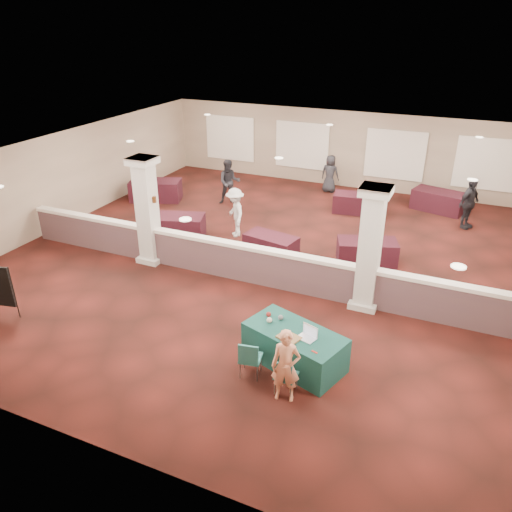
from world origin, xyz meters
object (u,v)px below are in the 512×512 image
at_px(far_table_back_right, 439,201).
at_px(attendee_a, 229,182).
at_px(far_table_front_center, 271,245).
at_px(far_table_front_left, 175,227).
at_px(far_table_back_left, 156,190).
at_px(attendee_b, 235,212).
at_px(conf_chair_main, 285,375).
at_px(far_table_front_right, 367,252).
at_px(near_table, 294,347).
at_px(attendee_d, 330,174).
at_px(far_table_back_center, 357,203).
at_px(attendee_c, 469,203).
at_px(woman, 286,366).
at_px(conf_chair_side, 250,357).

height_order(far_table_back_right, attendee_a, attendee_a).
bearing_deg(far_table_back_right, far_table_front_center, -125.05).
height_order(far_table_front_left, far_table_back_right, far_table_front_left).
xyz_separation_m(far_table_back_left, attendee_b, (4.50, -1.96, 0.43)).
relative_size(conf_chair_main, attendee_b, 0.49).
distance_m(far_table_front_right, far_table_back_left, 9.26).
bearing_deg(near_table, far_table_front_right, 104.54).
bearing_deg(far_table_front_left, near_table, -38.71).
distance_m(far_table_front_center, far_table_back_right, 7.57).
height_order(conf_chair_main, attendee_b, attendee_b).
bearing_deg(attendee_d, far_table_back_right, 177.39).
bearing_deg(near_table, attendee_b, 144.38).
relative_size(far_table_back_center, far_table_back_right, 0.92).
xyz_separation_m(far_table_back_right, attendee_c, (1.05, -1.39, 0.51)).
xyz_separation_m(near_table, woman, (0.21, -1.10, 0.36)).
bearing_deg(far_table_back_right, far_table_back_center, -152.83).
xyz_separation_m(far_table_front_left, attendee_a, (0.18, 3.70, 0.50)).
xyz_separation_m(far_table_back_center, attendee_c, (3.84, 0.04, 0.54)).
height_order(woman, attendee_d, attendee_d).
distance_m(conf_chair_main, far_table_front_right, 6.45).
bearing_deg(attendee_b, attendee_c, 78.09).
bearing_deg(far_table_back_right, conf_chair_side, -102.27).
bearing_deg(far_table_front_right, far_table_back_center, 107.30).
relative_size(conf_chair_side, attendee_c, 0.49).
xyz_separation_m(conf_chair_main, attendee_c, (2.77, 10.55, 0.41)).
distance_m(conf_chair_side, far_table_back_right, 12.03).
distance_m(conf_chair_main, far_table_front_left, 8.36).
height_order(near_table, attendee_b, attendee_b).
xyz_separation_m(near_table, far_table_back_center, (-0.91, 9.51, -0.05)).
distance_m(far_table_front_right, attendee_b, 4.53).
xyz_separation_m(conf_chair_side, far_table_back_right, (2.55, 11.75, -0.13)).
distance_m(far_table_front_center, far_table_front_right, 2.91).
distance_m(near_table, attendee_b, 7.05).
bearing_deg(attendee_d, attendee_b, 78.32).
bearing_deg(near_table, conf_chair_main, -62.84).
relative_size(conf_chair_side, attendee_d, 0.56).
distance_m(conf_chair_side, far_table_front_left, 7.63).
xyz_separation_m(conf_chair_main, woman, (0.05, -0.09, 0.29)).
xyz_separation_m(conf_chair_side, far_table_front_left, (-5.24, 5.55, -0.13)).
relative_size(far_table_back_right, attendee_b, 1.14).
bearing_deg(far_table_back_center, conf_chair_main, -84.18).
bearing_deg(far_table_back_center, far_table_back_left, -166.43).
distance_m(far_table_back_right, attendee_b, 8.01).
bearing_deg(conf_chair_side, far_table_front_left, 123.01).
bearing_deg(far_table_front_left, conf_chair_side, -46.66).
height_order(near_table, conf_chair_main, near_table).
relative_size(far_table_front_left, far_table_front_center, 1.17).
relative_size(far_table_front_center, attendee_b, 0.98).
bearing_deg(attendee_b, conf_chair_side, -12.42).
bearing_deg(far_table_front_center, woman, -65.34).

